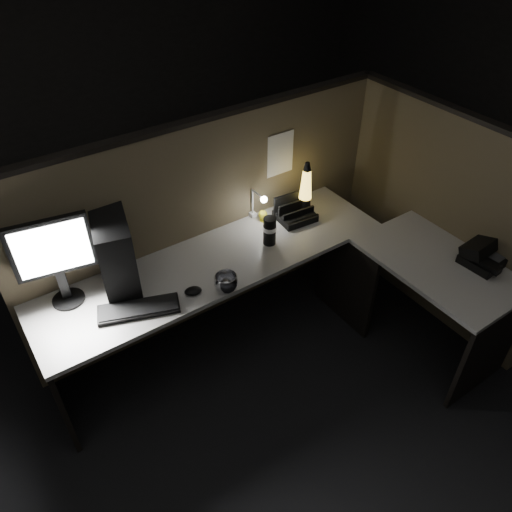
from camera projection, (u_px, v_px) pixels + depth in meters
floor at (288, 387)px, 3.27m from camera, size 6.00×6.00×0.00m
room_shell at (303, 168)px, 2.24m from camera, size 6.00×6.00×6.00m
partition_back at (210, 225)px, 3.39m from camera, size 2.66×0.06×1.50m
partition_right at (437, 220)px, 3.44m from camera, size 0.06×1.66×1.50m
desk at (290, 290)px, 3.14m from camera, size 2.60×1.60×0.73m
pc_tower at (115, 251)px, 2.85m from camera, size 0.29×0.46×0.45m
monitor at (54, 254)px, 2.65m from camera, size 0.42×0.18×0.55m
keyboard at (139, 309)px, 2.78m from camera, size 0.47×0.30×0.02m
mouse at (193, 291)px, 2.88m from camera, size 0.12×0.10×0.04m
clip_lamp at (258, 204)px, 3.38m from camera, size 0.05×0.18×0.23m
organizer at (294, 213)px, 3.46m from camera, size 0.26×0.24×0.19m
lava_lamp at (305, 193)px, 3.44m from camera, size 0.11×0.11×0.40m
travel_mug at (270, 231)px, 3.21m from camera, size 0.09×0.09×0.20m
steel_mug at (226, 283)px, 2.89m from camera, size 0.17×0.17×0.11m
figurine at (263, 214)px, 3.43m from camera, size 0.06×0.06×0.06m
pinned_paper at (280, 154)px, 3.37m from camera, size 0.21×0.00×0.30m
desk_phone at (483, 254)px, 3.08m from camera, size 0.27×0.28×0.15m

